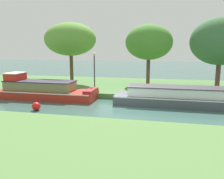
# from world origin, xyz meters

# --- Properties ---
(ground_plane) EXTENTS (120.00, 120.00, 0.00)m
(ground_plane) POSITION_xyz_m (0.00, 0.00, 0.00)
(ground_plane) COLOR #365A52
(riverbank_far) EXTENTS (72.00, 10.00, 0.40)m
(riverbank_far) POSITION_xyz_m (0.00, 7.00, 0.20)
(riverbank_far) COLOR #4D763F
(riverbank_far) RESTS_ON ground_plane
(riverbank_near) EXTENTS (72.00, 10.00, 0.40)m
(riverbank_near) POSITION_xyz_m (0.00, -9.00, 0.20)
(riverbank_near) COLOR #537B3F
(riverbank_near) RESTS_ON ground_plane
(slate_barge) EXTENTS (9.69, 2.35, 1.28)m
(slate_barge) POSITION_xyz_m (3.99, 1.20, 0.54)
(slate_barge) COLOR #474E56
(slate_barge) RESTS_ON ground_plane
(red_narrowboat) EXTENTS (7.69, 2.37, 1.96)m
(red_narrowboat) POSITION_xyz_m (-6.39, 1.20, 0.64)
(red_narrowboat) COLOR #AE281C
(red_narrowboat) RESTS_ON ground_plane
(willow_tree_left) EXTENTS (5.13, 4.42, 5.97)m
(willow_tree_left) POSITION_xyz_m (-6.39, 6.69, 4.74)
(willow_tree_left) COLOR brown
(willow_tree_left) RESTS_ON riverbank_far
(willow_tree_centre) EXTENTS (4.51, 3.88, 5.73)m
(willow_tree_centre) POSITION_xyz_m (1.21, 7.77, 4.44)
(willow_tree_centre) COLOR brown
(willow_tree_centre) RESTS_ON riverbank_far
(willow_tree_right) EXTENTS (5.44, 4.18, 6.22)m
(willow_tree_right) POSITION_xyz_m (7.63, 7.83, 4.47)
(willow_tree_right) COLOR brown
(willow_tree_right) RESTS_ON riverbank_far
(lamp_post) EXTENTS (0.24, 0.24, 3.12)m
(lamp_post) POSITION_xyz_m (-2.95, 3.45, 2.35)
(lamp_post) COLOR #333338
(lamp_post) RESTS_ON riverbank_far
(mooring_post_near) EXTENTS (0.18, 0.18, 0.77)m
(mooring_post_near) POSITION_xyz_m (-4.50, 2.49, 0.79)
(mooring_post_near) COLOR #453627
(mooring_post_near) RESTS_ON riverbank_far
(channel_buoy) EXTENTS (0.52, 0.52, 0.52)m
(channel_buoy) POSITION_xyz_m (-5.05, -2.18, 0.26)
(channel_buoy) COLOR red
(channel_buoy) RESTS_ON ground_plane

